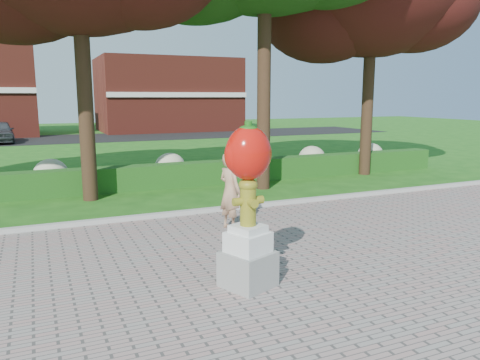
{
  "coord_description": "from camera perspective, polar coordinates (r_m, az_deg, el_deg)",
  "views": [
    {
      "loc": [
        -3.43,
        -8.28,
        3.04
      ],
      "look_at": [
        0.67,
        1.0,
        1.23
      ],
      "focal_mm": 35.0,
      "sensor_mm": 36.0,
      "label": 1
    }
  ],
  "objects": [
    {
      "name": "lawn_hedge",
      "position": [
        15.88,
        -11.02,
        0.38
      ],
      "size": [
        24.0,
        0.7,
        0.8
      ],
      "primitive_type": "cube",
      "color": "#1D4A15",
      "rests_on": "ground"
    },
    {
      "name": "street",
      "position": [
        36.57,
        -18.43,
        4.86
      ],
      "size": [
        50.0,
        8.0,
        0.02
      ],
      "primitive_type": "cube",
      "color": "black",
      "rests_on": "ground"
    },
    {
      "name": "building_right",
      "position": [
        43.8,
        -8.84,
        10.22
      ],
      "size": [
        12.0,
        8.0,
        6.4
      ],
      "primitive_type": "cube",
      "color": "maroon",
      "rests_on": "ground"
    },
    {
      "name": "ground",
      "position": [
        9.46,
        -1.27,
        -8.6
      ],
      "size": [
        100.0,
        100.0,
        0.0
      ],
      "primitive_type": "plane",
      "color": "#1C5715",
      "rests_on": "ground"
    },
    {
      "name": "hydrant_sculpture",
      "position": [
        7.27,
        0.99,
        -2.62
      ],
      "size": [
        0.93,
        0.93,
        2.63
      ],
      "rotation": [
        0.0,
        0.0,
        0.39
      ],
      "color": "gray",
      "rests_on": "walkway"
    },
    {
      "name": "hydrangea_row",
      "position": [
        16.95,
        -9.91,
        1.53
      ],
      "size": [
        20.1,
        1.1,
        0.99
      ],
      "color": "#B3B389",
      "rests_on": "ground"
    },
    {
      "name": "walkway",
      "position": [
        6.26,
        13.77,
        -19.0
      ],
      "size": [
        40.0,
        14.0,
        0.04
      ],
      "primitive_type": "cube",
      "color": "gray",
      "rests_on": "ground"
    },
    {
      "name": "curb",
      "position": [
        12.15,
        -6.72,
        -4.05
      ],
      "size": [
        40.0,
        0.18,
        0.15
      ],
      "primitive_type": "cube",
      "color": "#ADADA5",
      "rests_on": "ground"
    },
    {
      "name": "woman",
      "position": [
        10.63,
        -1.23,
        -1.35
      ],
      "size": [
        0.59,
        0.74,
        1.76
      ],
      "primitive_type": "imported",
      "rotation": [
        0.0,
        0.0,
        1.86
      ],
      "color": "tan",
      "rests_on": "walkway"
    }
  ]
}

